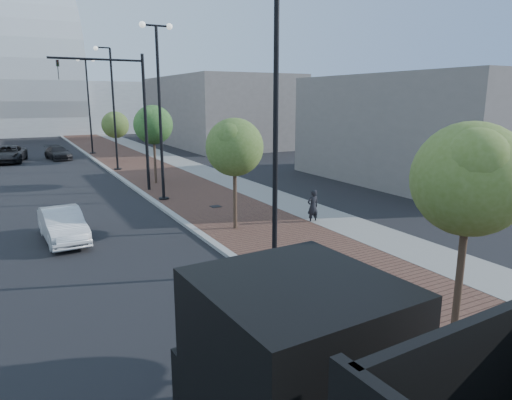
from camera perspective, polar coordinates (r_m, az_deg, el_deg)
name	(u,v)px	position (r m, az deg, el deg)	size (l,w,h in m)	color
sidewalk	(136,159)	(43.45, -14.72, 4.98)	(7.00, 140.00, 0.12)	#4C2D23
concrete_strip	(165,157)	(44.14, -11.30, 5.27)	(2.40, 140.00, 0.13)	slate
curb	(97,161)	(42.78, -19.28, 4.59)	(0.30, 140.00, 0.14)	gray
white_sedan	(63,225)	(19.53, -23.00, -2.89)	(1.39, 3.97, 1.31)	silver
dark_car_mid	(9,154)	(45.67, -28.54, 5.07)	(2.42, 5.25, 1.46)	black
dark_car_far	(58,153)	(46.00, -23.51, 5.43)	(1.67, 4.12, 1.20)	black
pedestrian	(313,207)	(20.58, 7.11, -0.83)	(0.57, 0.37, 1.56)	black
streetlight_1	(272,139)	(13.86, 2.05, 7.66)	(1.44, 0.56, 9.21)	black
streetlight_2	(160,112)	(24.96, -11.92, 10.72)	(1.72, 0.56, 9.28)	black
streetlight_3	(113,114)	(36.62, -17.48, 10.19)	(1.44, 0.56, 9.21)	black
streetlight_4	(89,105)	(48.46, -20.15, 11.04)	(1.72, 0.56, 9.28)	black
traffic_mast	(129,108)	(27.63, -15.56, 11.03)	(5.09, 0.20, 8.00)	black
tree_0	(470,180)	(10.18, 25.19, 2.32)	(2.37, 2.32, 5.11)	#382619
tree_1	(235,147)	(18.90, -2.61, 6.59)	(2.43, 2.39, 4.77)	#382619
tree_2	(154,125)	(30.12, -12.65, 9.14)	(2.51, 2.48, 5.11)	#382619
tree_3	(116,125)	(41.82, -17.14, 8.96)	(2.36, 2.31, 4.42)	#382619
convention_center	(36,95)	(87.05, -25.77, 11.73)	(50.00, 30.00, 50.00)	#9EA5A8
commercial_block_ne	(217,111)	(56.60, -4.84, 11.04)	(12.00, 22.00, 8.00)	#655E5B
commercial_block_e	(423,129)	(32.91, 20.16, 8.32)	(10.00, 16.00, 7.00)	#635D59
utility_cover_1	(359,281)	(14.37, 12.73, -9.83)	(0.50, 0.50, 0.02)	black
utility_cover_2	(216,206)	(23.37, -5.07, -0.80)	(0.50, 0.50, 0.02)	black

